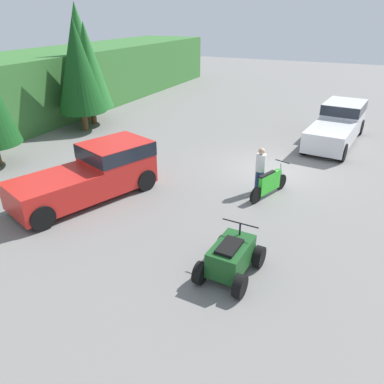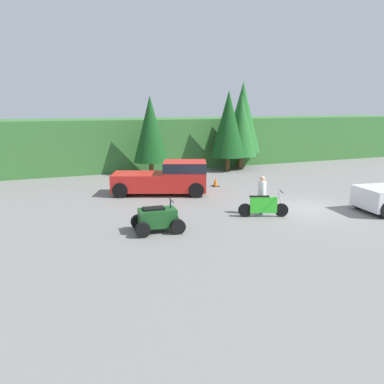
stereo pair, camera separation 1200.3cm
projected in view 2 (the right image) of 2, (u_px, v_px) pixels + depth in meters
ground_plane at (305, 209)px, 18.13m from camera, size 80.00×80.00×0.00m
hillside_backdrop at (189, 141)px, 32.26m from camera, size 44.00×6.00×3.87m
tree_left at (150, 129)px, 26.11m from camera, size 2.46×2.46×5.58m
tree_mid_left at (228, 124)px, 28.17m from camera, size 2.64×2.64×6.00m
tree_mid_right at (241, 126)px, 29.03m from camera, size 2.53×2.53×5.75m
tree_right at (243, 117)px, 30.04m from camera, size 2.97×2.97×6.76m
pickup_truck_red at (168, 177)px, 20.95m from camera, size 5.55×3.66×1.86m
dirt_bike at (263, 206)px, 16.68m from camera, size 2.14×0.98×1.18m
quad_atv at (157, 219)px, 14.73m from camera, size 2.04×1.42×1.28m
rider_person at (262, 194)px, 17.01m from camera, size 0.50×0.50×1.77m
traffic_cone at (216, 182)px, 23.15m from camera, size 0.42×0.42×0.55m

